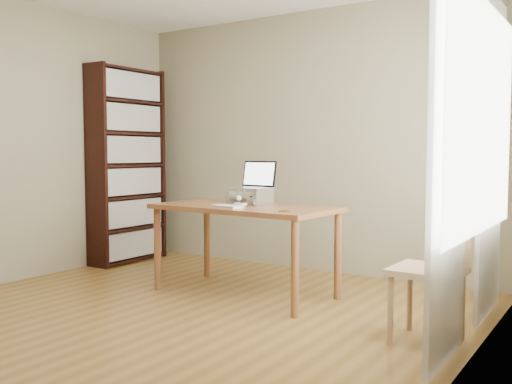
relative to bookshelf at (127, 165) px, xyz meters
The scene contains 10 objects.
room 2.43m from the bookshelf, 39.52° to the right, with size 4.04×4.54×2.64m.
bookshelf is the anchor object (origin of this frame).
curtains 3.83m from the bookshelf, 11.30° to the right, with size 0.03×1.90×2.25m.
desk 2.00m from the bookshelf, 15.15° to the right, with size 1.57×0.85×0.75m.
laptop_stand 1.95m from the bookshelf, 12.87° to the right, with size 0.32×0.25×0.13m.
laptop 1.93m from the bookshelf, 11.16° to the right, with size 0.35×0.30×0.24m.
keyboard 2.03m from the bookshelf, 21.37° to the right, with size 0.30×0.18×0.02m.
coaster 2.54m from the bookshelf, 17.12° to the right, with size 0.09×0.09×0.01m, color #56371D.
cat 1.95m from the bookshelf, 12.00° to the right, with size 0.24×0.48×0.15m.
chair 3.75m from the bookshelf, 13.86° to the right, with size 0.43×0.43×0.96m.
Camera 1 is at (2.73, -2.86, 1.19)m, focal length 40.00 mm.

